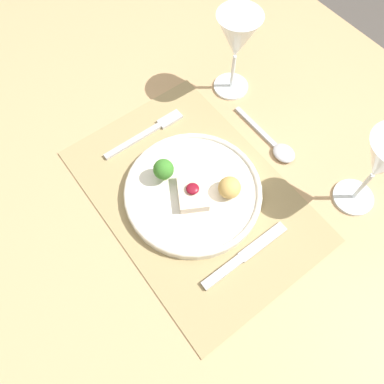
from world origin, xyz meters
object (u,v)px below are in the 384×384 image
at_px(fork, 149,131).
at_px(wine_glass_near, 383,162).
at_px(spoon, 277,147).
at_px(dinner_plate, 192,193).
at_px(wine_glass_far, 237,40).
at_px(knife, 240,259).

distance_m(fork, wine_glass_near, 0.45).
height_order(fork, spoon, spoon).
distance_m(spoon, wine_glass_near, 0.22).
bearing_deg(spoon, dinner_plate, -96.69).
relative_size(fork, wine_glass_far, 1.00).
relative_size(spoon, wine_glass_near, 0.93).
relative_size(spoon, wine_glass_far, 0.92).
distance_m(dinner_plate, knife, 0.15).
xyz_separation_m(dinner_plate, knife, (0.15, -0.01, -0.01)).
height_order(fork, knife, knife).
xyz_separation_m(fork, wine_glass_near, (0.37, 0.23, 0.13)).
bearing_deg(dinner_plate, wine_glass_far, 125.61).
height_order(knife, wine_glass_far, wine_glass_far).
bearing_deg(spoon, wine_glass_near, 10.74).
xyz_separation_m(dinner_plate, fork, (-0.18, 0.02, -0.01)).
height_order(dinner_plate, knife, dinner_plate).
bearing_deg(wine_glass_far, knife, -37.47).
bearing_deg(dinner_plate, wine_glass_near, 52.67).
height_order(knife, spoon, spoon).
distance_m(knife, spoon, 0.26).
height_order(fork, wine_glass_near, wine_glass_near).
xyz_separation_m(knife, spoon, (-0.14, 0.22, -0.00)).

